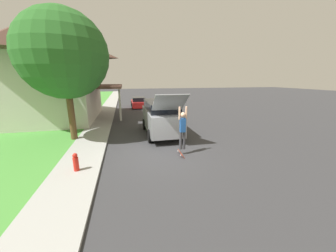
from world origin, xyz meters
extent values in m
plane|color=#333335|center=(0.00, 0.00, 0.00)|extent=(120.00, 120.00, 0.00)
cube|color=#478E38|center=(-8.00, 6.00, 0.04)|extent=(10.00, 80.00, 0.08)
cube|color=#9E9E99|center=(-3.60, 6.00, 0.05)|extent=(1.80, 80.00, 0.10)
cube|color=beige|center=(-8.39, 9.66, 2.68)|extent=(8.41, 8.43, 5.21)
pyramid|color=#4C3328|center=(-8.39, 9.66, 6.67)|extent=(9.21, 9.23, 2.76)
cube|color=#4C3328|center=(-3.09, 9.66, 2.88)|extent=(2.60, 5.90, 0.20)
cylinder|color=silver|center=(-1.99, 7.56, 1.43)|extent=(0.16, 0.16, 2.70)
cylinder|color=brown|center=(-4.63, 3.17, 1.79)|extent=(0.36, 0.36, 3.42)
sphere|color=#286023|center=(-4.63, 3.17, 4.79)|extent=(4.67, 4.67, 4.67)
cube|color=gray|center=(0.63, 3.20, 0.99)|extent=(1.92, 4.72, 1.24)
cube|color=black|center=(0.63, 3.31, 1.89)|extent=(1.76, 3.68, 0.56)
cylinder|color=black|center=(-0.28, 4.66, 0.38)|extent=(0.24, 0.77, 0.77)
cylinder|color=black|center=(1.55, 4.66, 0.38)|extent=(0.24, 0.77, 0.77)
cylinder|color=black|center=(-0.28, 1.73, 0.38)|extent=(0.24, 0.77, 0.77)
cylinder|color=black|center=(1.55, 1.73, 0.38)|extent=(0.24, 0.77, 0.77)
cube|color=gray|center=(0.63, 0.79, 2.38)|extent=(1.69, 1.35, 0.96)
cube|color=maroon|center=(0.12, 15.41, 0.48)|extent=(1.74, 4.04, 0.64)
cube|color=black|center=(0.12, 15.31, 1.05)|extent=(1.53, 2.10, 0.48)
cylinder|color=black|center=(-0.72, 16.62, 0.33)|extent=(0.20, 0.67, 0.67)
cylinder|color=black|center=(0.96, 16.62, 0.33)|extent=(0.20, 0.67, 0.67)
cylinder|color=black|center=(-0.72, 14.20, 0.33)|extent=(0.20, 0.67, 0.67)
cylinder|color=black|center=(0.96, 14.20, 0.33)|extent=(0.20, 0.67, 0.67)
cylinder|color=#38383D|center=(0.89, -0.36, 0.71)|extent=(0.13, 0.13, 0.85)
cylinder|color=#38383D|center=(1.06, -0.36, 0.71)|extent=(0.13, 0.13, 0.85)
cube|color=#1E4C93|center=(0.98, -0.36, 1.47)|extent=(0.25, 0.20, 0.65)
sphere|color=tan|center=(0.98, -0.36, 1.95)|extent=(0.24, 0.24, 0.24)
cylinder|color=tan|center=(0.82, -0.36, 2.04)|extent=(0.09, 0.09, 0.58)
cylinder|color=tan|center=(1.14, -0.36, 2.04)|extent=(0.09, 0.09, 0.58)
cube|color=#B73D23|center=(0.91, -0.45, 0.08)|extent=(0.17, 0.80, 0.20)
cylinder|color=silver|center=(0.81, -0.20, 0.12)|extent=(0.03, 0.06, 0.06)
cylinder|color=silver|center=(0.93, -0.20, -0.03)|extent=(0.03, 0.06, 0.06)
cylinder|color=silver|center=(0.79, -0.70, 0.11)|extent=(0.03, 0.06, 0.06)
cylinder|color=silver|center=(0.92, -0.70, -0.04)|extent=(0.03, 0.06, 0.06)
cylinder|color=red|center=(-3.55, -1.18, 0.37)|extent=(0.20, 0.20, 0.54)
sphere|color=red|center=(-3.55, -1.18, 0.73)|extent=(0.18, 0.18, 0.18)
camera|label=1|loc=(-1.58, -8.42, 3.58)|focal=20.00mm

